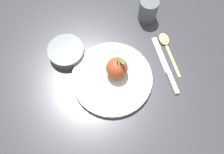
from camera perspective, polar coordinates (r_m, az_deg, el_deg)
The scene contains 7 objects.
ground_plane at distance 0.78m, azimuth 2.14°, elevation -0.20°, with size 2.40×2.40×0.00m, color #2D2D33.
dinner_plate at distance 0.77m, azimuth 0.00°, elevation -0.29°, with size 0.25×0.25×0.02m.
apple at distance 0.74m, azimuth 1.16°, elevation 2.08°, with size 0.07×0.07×0.08m.
side_bowl at distance 0.81m, azimuth -10.72°, elevation 5.97°, with size 0.12×0.12×0.03m.
cup at distance 0.87m, azimuth 8.52°, elevation 15.54°, with size 0.06×0.06×0.08m.
knife at distance 0.81m, azimuth 12.83°, elevation 1.73°, with size 0.07×0.21×0.01m.
spoon at distance 0.85m, azimuth 12.55°, elevation 7.66°, with size 0.06×0.17×0.01m.
Camera 1 is at (-0.03, -0.30, 0.72)m, focal length 38.95 mm.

